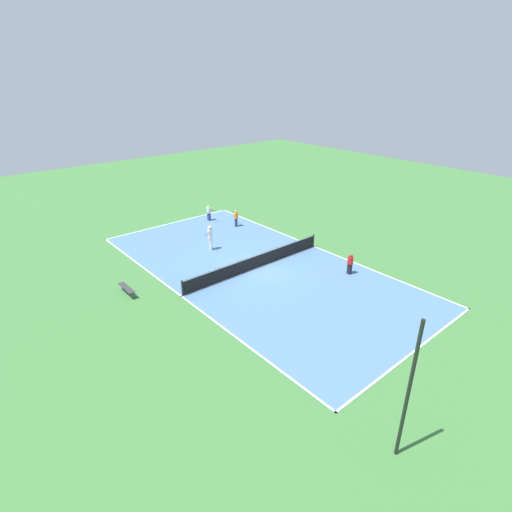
# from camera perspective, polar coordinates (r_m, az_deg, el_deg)

# --- Properties ---
(ground_plane) EXTENTS (80.00, 80.00, 0.00)m
(ground_plane) POSITION_cam_1_polar(r_m,az_deg,el_deg) (26.22, 0.00, -1.79)
(ground_plane) COLOR #3D7538
(court_surface) EXTENTS (11.35, 22.68, 0.02)m
(court_surface) POSITION_cam_1_polar(r_m,az_deg,el_deg) (26.22, 0.00, -1.77)
(court_surface) COLOR #4C729E
(court_surface) RESTS_ON ground_plane
(tennis_net) EXTENTS (11.15, 0.10, 0.99)m
(tennis_net) POSITION_cam_1_polar(r_m,az_deg,el_deg) (25.99, 0.00, -0.75)
(tennis_net) COLOR black
(tennis_net) RESTS_ON court_surface
(bench) EXTENTS (0.36, 1.61, 0.45)m
(bench) POSITION_cam_1_polar(r_m,az_deg,el_deg) (24.25, -18.01, -4.41)
(bench) COLOR #333338
(bench) RESTS_ON ground_plane
(player_near_white) EXTENTS (0.94, 0.83, 1.83)m
(player_near_white) POSITION_cam_1_polar(r_m,az_deg,el_deg) (28.76, -6.57, 2.88)
(player_near_white) COLOR white
(player_near_white) RESTS_ON court_surface
(player_far_white) EXTENTS (0.38, 0.95, 1.36)m
(player_far_white) POSITION_cam_1_polar(r_m,az_deg,el_deg) (34.86, -6.75, 6.27)
(player_far_white) COLOR navy
(player_far_white) RESTS_ON court_surface
(player_center_orange) EXTENTS (0.73, 0.98, 1.40)m
(player_center_orange) POSITION_cam_1_polar(r_m,az_deg,el_deg) (33.27, -2.88, 5.56)
(player_center_orange) COLOR navy
(player_center_orange) RESTS_ON court_surface
(player_coach_red) EXTENTS (0.37, 0.37, 1.40)m
(player_coach_red) POSITION_cam_1_polar(r_m,az_deg,el_deg) (25.86, 13.30, -0.93)
(player_coach_red) COLOR black
(player_coach_red) RESTS_ON court_surface
(tennis_ball_midcourt) EXTENTS (0.07, 0.07, 0.07)m
(tennis_ball_midcourt) POSITION_cam_1_polar(r_m,az_deg,el_deg) (25.73, 8.86, -2.51)
(tennis_ball_midcourt) COLOR #CCE033
(tennis_ball_midcourt) RESTS_ON court_surface
(tennis_ball_left_sideline) EXTENTS (0.07, 0.07, 0.07)m
(tennis_ball_left_sideline) POSITION_cam_1_polar(r_m,az_deg,el_deg) (23.81, -9.10, -4.89)
(tennis_ball_left_sideline) COLOR #CCE033
(tennis_ball_left_sideline) RESTS_ON court_surface
(tennis_ball_near_net) EXTENTS (0.07, 0.07, 0.07)m
(tennis_ball_near_net) POSITION_cam_1_polar(r_m,az_deg,el_deg) (29.29, 2.28, 1.26)
(tennis_ball_near_net) COLOR #CCE033
(tennis_ball_near_net) RESTS_ON court_surface
(tennis_ball_far_baseline) EXTENTS (0.07, 0.07, 0.07)m
(tennis_ball_far_baseline) POSITION_cam_1_polar(r_m,az_deg,el_deg) (25.16, 7.13, -3.05)
(tennis_ball_far_baseline) COLOR #CCE033
(tennis_ball_far_baseline) RESTS_ON court_surface
(fence_post_back_right) EXTENTS (0.12, 0.12, 5.37)m
(fence_post_back_right) POSITION_cam_1_polar(r_m,az_deg,el_deg) (13.88, 20.94, -17.74)
(fence_post_back_right) COLOR black
(fence_post_back_right) RESTS_ON ground_plane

